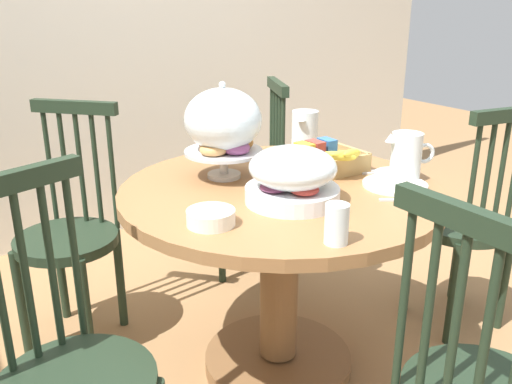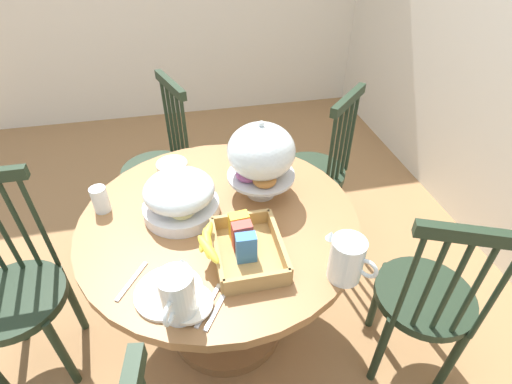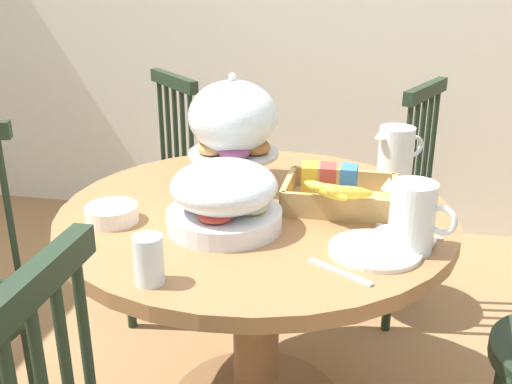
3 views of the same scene
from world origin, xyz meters
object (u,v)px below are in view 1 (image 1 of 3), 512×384
at_px(windsor_chair_far_side, 466,227).
at_px(windsor_chair_host_seat, 250,186).
at_px(pastry_stand_with_dome, 223,124).
at_px(windsor_chair_near_window, 70,237).
at_px(cereal_basket, 321,161).
at_px(drinking_glass, 337,224).
at_px(windsor_chair_by_cabinet, 70,383).
at_px(milk_pitcher, 406,159).
at_px(dining_table, 280,248).
at_px(china_plate_small, 396,174).
at_px(china_plate_large, 395,185).
at_px(fruit_platter_covered, 293,176).
at_px(orange_juice_pitcher, 305,131).
at_px(cereal_bowl, 211,217).

height_order(windsor_chair_far_side, windsor_chair_host_seat, same).
bearing_deg(pastry_stand_with_dome, windsor_chair_near_window, 137.54).
xyz_separation_m(windsor_chair_far_side, cereal_basket, (-0.62, 0.21, 0.33)).
distance_m(cereal_basket, drinking_glass, 0.62).
bearing_deg(windsor_chair_near_window, windsor_chair_host_seat, 9.10).
relative_size(windsor_chair_by_cabinet, milk_pitcher, 5.29).
relative_size(dining_table, china_plate_small, 7.38).
bearing_deg(pastry_stand_with_dome, china_plate_small, -33.70).
bearing_deg(windsor_chair_by_cabinet, drinking_glass, -15.98).
bearing_deg(china_plate_large, milk_pitcher, 22.50).
height_order(windsor_chair_by_cabinet, windsor_chair_host_seat, same).
bearing_deg(cereal_basket, windsor_chair_host_seat, 79.09).
bearing_deg(fruit_platter_covered, cereal_basket, 35.46).
bearing_deg(orange_juice_pitcher, fruit_platter_covered, -130.59).
bearing_deg(dining_table, windsor_chair_near_window, 132.97).
distance_m(windsor_chair_far_side, windsor_chair_host_seat, 1.05).
distance_m(windsor_chair_host_seat, drinking_glass, 1.37).
bearing_deg(pastry_stand_with_dome, windsor_chair_far_side, -20.06).
bearing_deg(milk_pitcher, windsor_chair_near_window, 141.30).
bearing_deg(dining_table, china_plate_large, -31.88).
distance_m(pastry_stand_with_dome, fruit_platter_covered, 0.36).
distance_m(fruit_platter_covered, cereal_basket, 0.34).
relative_size(windsor_chair_far_side, orange_juice_pitcher, 5.82).
relative_size(windsor_chair_host_seat, pastry_stand_with_dome, 2.83).
bearing_deg(fruit_platter_covered, china_plate_large, -9.76).
relative_size(windsor_chair_host_seat, cereal_basket, 3.09).
relative_size(windsor_chair_host_seat, orange_juice_pitcher, 5.82).
relative_size(dining_table, drinking_glass, 10.06).
distance_m(windsor_chair_by_cabinet, windsor_chair_far_side, 1.66).
distance_m(milk_pitcher, drinking_glass, 0.62).
bearing_deg(cereal_bowl, windsor_chair_far_side, 0.63).
bearing_deg(fruit_platter_covered, dining_table, 68.98).
bearing_deg(fruit_platter_covered, orange_juice_pitcher, 49.41).
bearing_deg(windsor_chair_far_side, windsor_chair_near_window, 151.33).
distance_m(windsor_chair_near_window, fruit_platter_covered, 1.00).
distance_m(windsor_chair_near_window, drinking_glass, 1.21).
distance_m(windsor_chair_far_side, drinking_glass, 1.08).
relative_size(dining_table, china_plate_large, 5.03).
xyz_separation_m(windsor_chair_by_cabinet, china_plate_large, (1.15, 0.05, 0.29)).
bearing_deg(windsor_chair_host_seat, windsor_chair_by_cabinet, -138.53).
height_order(windsor_chair_far_side, milk_pitcher, windsor_chair_far_side).
xyz_separation_m(cereal_basket, china_plate_large, (0.12, -0.26, -0.04)).
distance_m(fruit_platter_covered, china_plate_small, 0.46).
xyz_separation_m(windsor_chair_by_cabinet, china_plate_small, (1.21, 0.11, 0.30)).
xyz_separation_m(dining_table, windsor_chair_far_side, (0.84, -0.15, -0.05)).
bearing_deg(dining_table, drinking_glass, -106.99).
bearing_deg(windsor_chair_near_window, orange_juice_pitcher, -14.84).
relative_size(windsor_chair_far_side, china_plate_small, 6.50).
height_order(china_plate_large, cereal_bowl, cereal_bowl).
distance_m(dining_table, drinking_glass, 0.55).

